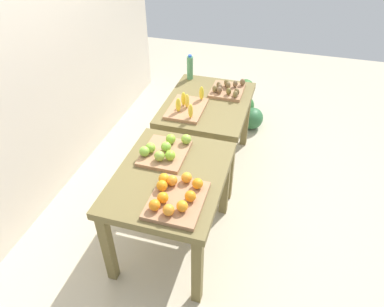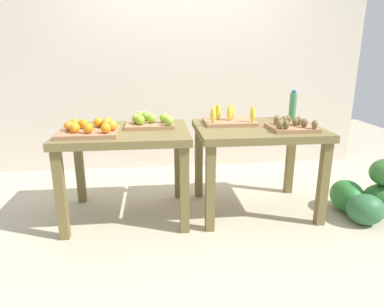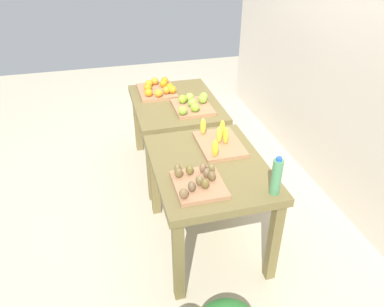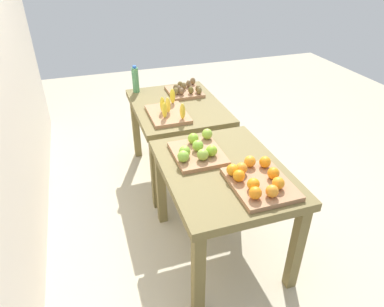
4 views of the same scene
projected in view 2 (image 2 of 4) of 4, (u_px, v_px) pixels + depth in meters
The scene contains 10 objects.
ground_plane at pixel (192, 211), 3.03m from camera, with size 8.00×8.00×0.00m, color #BEB398.
back_wall at pixel (179, 41), 3.89m from camera, with size 4.40×0.12×3.00m, color beige.
display_table_left at pixel (125, 143), 2.78m from camera, with size 1.04×0.80×0.76m.
display_table_right at pixel (257, 139), 2.90m from camera, with size 1.04×0.80×0.76m.
orange_bin at pixel (91, 129), 2.60m from camera, with size 0.45×0.37×0.11m.
apple_bin at pixel (150, 122), 2.87m from camera, with size 0.40×0.36×0.11m.
banana_crate at pixel (229, 120), 2.97m from camera, with size 0.44×0.32×0.17m.
kiwi_bin at pixel (291, 125), 2.75m from camera, with size 0.36×0.33×0.10m.
water_bottle at pixel (293, 106), 3.17m from camera, with size 0.07×0.07×0.27m.
watermelon_pile at pixel (367, 196), 2.92m from camera, with size 0.61×0.61×0.50m.
Camera 2 is at (-0.31, -2.74, 1.36)m, focal length 31.62 mm.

